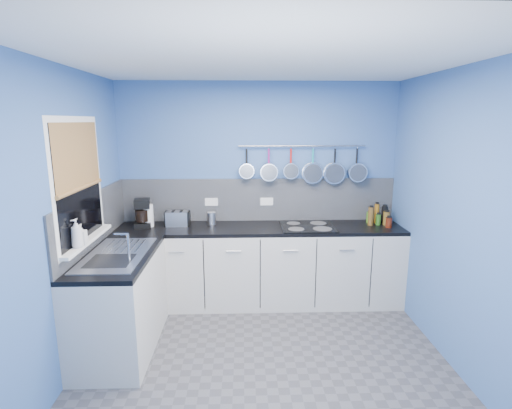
{
  "coord_description": "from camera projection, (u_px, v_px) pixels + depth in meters",
  "views": [
    {
      "loc": [
        -0.17,
        -3.06,
        2.06
      ],
      "look_at": [
        -0.05,
        0.75,
        1.25
      ],
      "focal_mm": 27.61,
      "sensor_mm": 36.0,
      "label": 1
    }
  ],
  "objects": [
    {
      "name": "condiment_5",
      "position": [
        371.0,
        216.0,
        4.45
      ],
      "size": [
        0.06,
        0.06,
        0.21
      ],
      "primitive_type": "cylinder",
      "color": "brown",
      "rests_on": "worktop_back"
    },
    {
      "name": "condiment_2",
      "position": [
        369.0,
        217.0,
        4.57
      ],
      "size": [
        0.07,
        0.07,
        0.13
      ],
      "primitive_type": "cylinder",
      "color": "#3F721E",
      "rests_on": "worktop_back"
    },
    {
      "name": "sink_unit",
      "position": [
        117.0,
        254.0,
        3.49
      ],
      "size": [
        0.5,
        0.95,
        0.01
      ],
      "primitive_type": "cube",
      "color": "silver",
      "rests_on": "worktop_left"
    },
    {
      "name": "pan_3",
      "position": [
        313.0,
        165.0,
        4.52
      ],
      "size": [
        0.24,
        0.06,
        0.43
      ],
      "primitive_type": null,
      "color": "silver",
      "rests_on": "pot_rail"
    },
    {
      "name": "pan_4",
      "position": [
        335.0,
        165.0,
        4.53
      ],
      "size": [
        0.25,
        0.06,
        0.44
      ],
      "primitive_type": null,
      "color": "silver",
      "rests_on": "pot_rail"
    },
    {
      "name": "soap_bottle_b",
      "position": [
        81.0,
        234.0,
        3.28
      ],
      "size": [
        0.08,
        0.08,
        0.17
      ],
      "primitive_type": "imported",
      "rotation": [
        0.0,
        0.0,
        0.07
      ],
      "color": "white",
      "rests_on": "window_sill"
    },
    {
      "name": "cabinet_run_back",
      "position": [
        259.0,
        266.0,
        4.51
      ],
      "size": [
        3.2,
        0.6,
        0.86
      ],
      "primitive_type": "cube",
      "color": "beige",
      "rests_on": "ground"
    },
    {
      "name": "wall_back",
      "position": [
        258.0,
        191.0,
        4.64
      ],
      "size": [
        3.2,
        0.02,
        2.5
      ],
      "primitive_type": "cube",
      "color": "#3C61A0",
      "rests_on": "ground"
    },
    {
      "name": "pan_5",
      "position": [
        357.0,
        164.0,
        4.54
      ],
      "size": [
        0.22,
        0.11,
        0.41
      ],
      "primitive_type": null,
      "color": "silver",
      "rests_on": "pot_rail"
    },
    {
      "name": "wall_front",
      "position": [
        285.0,
        314.0,
        1.69
      ],
      "size": [
        3.2,
        0.02,
        2.5
      ],
      "primitive_type": "cube",
      "color": "#3C61A0",
      "rests_on": "ground"
    },
    {
      "name": "backsplash_back",
      "position": [
        258.0,
        200.0,
        4.64
      ],
      "size": [
        3.2,
        0.02,
        0.5
      ],
      "primitive_type": "cube",
      "color": "slate",
      "rests_on": "wall_back"
    },
    {
      "name": "coffee_maker",
      "position": [
        142.0,
        213.0,
        4.35
      ],
      "size": [
        0.21,
        0.23,
        0.32
      ],
      "primitive_type": null,
      "rotation": [
        0.0,
        0.0,
        0.19
      ],
      "color": "black",
      "rests_on": "worktop_back"
    },
    {
      "name": "worktop_back",
      "position": [
        259.0,
        228.0,
        4.41
      ],
      "size": [
        3.2,
        0.6,
        0.04
      ],
      "primitive_type": "cube",
      "color": "black",
      "rests_on": "cabinet_run_back"
    },
    {
      "name": "window_frame",
      "position": [
        79.0,
        182.0,
        3.34
      ],
      "size": [
        0.01,
        1.0,
        1.1
      ],
      "primitive_type": "cube",
      "color": "white",
      "rests_on": "wall_left"
    },
    {
      "name": "wall_right",
      "position": [
        462.0,
        222.0,
        3.21
      ],
      "size": [
        0.02,
        3.0,
        2.5
      ],
      "primitive_type": "cube",
      "color": "#3C61A0",
      "rests_on": "ground"
    },
    {
      "name": "mixer_tap",
      "position": [
        128.0,
        247.0,
        3.29
      ],
      "size": [
        0.12,
        0.08,
        0.26
      ],
      "primitive_type": null,
      "color": "silver",
      "rests_on": "worktop_left"
    },
    {
      "name": "canister",
      "position": [
        212.0,
        218.0,
        4.48
      ],
      "size": [
        0.12,
        0.12,
        0.14
      ],
      "primitive_type": "cylinder",
      "rotation": [
        0.0,
        0.0,
        0.29
      ],
      "color": "silver",
      "rests_on": "worktop_back"
    },
    {
      "name": "condiment_4",
      "position": [
        378.0,
        220.0,
        4.47
      ],
      "size": [
        0.06,
        0.06,
        0.12
      ],
      "primitive_type": "cylinder",
      "color": "#265919",
      "rests_on": "worktop_back"
    },
    {
      "name": "floor",
      "position": [
        265.0,
        364.0,
        3.43
      ],
      "size": [
        3.2,
        3.0,
        0.02
      ],
      "primitive_type": "cube",
      "color": "#47474C",
      "rests_on": "ground"
    },
    {
      "name": "window_sill",
      "position": [
        87.0,
        240.0,
        3.45
      ],
      "size": [
        0.1,
        0.98,
        0.03
      ],
      "primitive_type": "cube",
      "color": "white",
      "rests_on": "wall_left"
    },
    {
      "name": "worktop_left",
      "position": [
        117.0,
        257.0,
        3.49
      ],
      "size": [
        0.6,
        1.2,
        0.04
      ],
      "primitive_type": "cube",
      "color": "black",
      "rests_on": "cabinet_run_left"
    },
    {
      "name": "condiment_0",
      "position": [
        384.0,
        215.0,
        4.56
      ],
      "size": [
        0.07,
        0.07,
        0.19
      ],
      "primitive_type": "cylinder",
      "color": "black",
      "rests_on": "worktop_back"
    },
    {
      "name": "condiment_3",
      "position": [
        386.0,
        218.0,
        4.46
      ],
      "size": [
        0.07,
        0.07,
        0.15
      ],
      "primitive_type": "cylinder",
      "color": "brown",
      "rests_on": "worktop_back"
    },
    {
      "name": "window_glass",
      "position": [
        79.0,
        182.0,
        3.34
      ],
      "size": [
        0.01,
        0.9,
        1.0
      ],
      "primitive_type": "cube",
      "color": "black",
      "rests_on": "wall_left"
    },
    {
      "name": "backsplash_left",
      "position": [
        94.0,
        219.0,
        3.72
      ],
      "size": [
        0.02,
        1.8,
        0.5
      ],
      "primitive_type": "cube",
      "color": "slate",
      "rests_on": "wall_left"
    },
    {
      "name": "wall_left",
      "position": [
        62.0,
        226.0,
        3.11
      ],
      "size": [
        0.02,
        3.0,
        2.5
      ],
      "primitive_type": "cube",
      "color": "#3C61A0",
      "rests_on": "ground"
    },
    {
      "name": "condiment_6",
      "position": [
        389.0,
        223.0,
        4.36
      ],
      "size": [
        0.07,
        0.07,
        0.11
      ],
      "primitive_type": "cylinder",
      "color": "#4C190C",
      "rests_on": "worktop_back"
    },
    {
      "name": "pan_2",
      "position": [
        291.0,
        163.0,
        4.51
      ],
      "size": [
        0.18,
        0.07,
        0.37
      ],
      "primitive_type": null,
      "color": "silver",
      "rests_on": "pot_rail"
    },
    {
      "name": "hob",
      "position": [
        308.0,
        227.0,
        4.39
      ],
      "size": [
        0.59,
        0.52,
        0.01
      ],
      "primitive_type": "cube",
      "color": "black",
      "rests_on": "worktop_back"
    },
    {
      "name": "ceiling",
      "position": [
        266.0,
        59.0,
        2.9
      ],
      "size": [
        3.2,
        3.0,
        0.02
      ],
      "primitive_type": "cube",
      "color": "white",
      "rests_on": "ground"
    },
    {
      "name": "cabinet_run_left",
      "position": [
        121.0,
        304.0,
        3.59
      ],
      "size": [
        0.6,
        1.2,
        0.86
      ],
      "primitive_type": "cube",
      "color": "beige",
      "rests_on": "ground"
    },
    {
      "name": "toaster",
      "position": [
        178.0,
        219.0,
        4.44
      ],
      "size": [
        0.26,
        0.16,
        0.16
      ],
      "primitive_type": "cube",
      "rotation": [
        0.0,
        0.0,
        0.05
      ],
      "color": "silver",
      "rests_on": "worktop_back"
    },
    {
      "name": "pot_rail",
      "position": [
        302.0,
        146.0,
        4.48
      ],
      "size": [
        1.45,
        0.02,
        0.02
      ],
      "primitive_type": "cylinder",
      "rotation": [
        0.0,
        1.57,
        0.0
      ],
      "color": "silver",
      "rests_on": "wall_back"
    },
    {
      "name": "condiment_1",
      "position": [
        377.0,
        214.0,
        4.54
      ],
      "size": [
        0.05,
        0.05,
        0.23
      ],
      "primitive_type": "cylinder",
      "color": "#8C5914",
      "rests_on": "worktop_back"
    },
    {
      "name": "paper_towel",
      "position": [
        148.0,
        216.0,
        4.39
      ],
      "size": [
        0.12,
        0.12,
        0.25
      ],
      "primitive_type": "cylinder",
      "rotation": [
        0.0,
        0.0,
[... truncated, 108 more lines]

